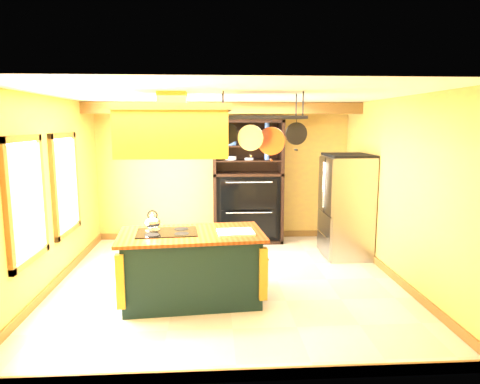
{
  "coord_description": "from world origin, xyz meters",
  "views": [
    {
      "loc": [
        -0.2,
        -6.04,
        2.31
      ],
      "look_at": [
        0.2,
        0.3,
        1.3
      ],
      "focal_mm": 32.0,
      "sensor_mm": 36.0,
      "label": 1
    }
  ],
  "objects": [
    {
      "name": "floor",
      "position": [
        0.0,
        0.0,
        0.0
      ],
      "size": [
        5.0,
        5.0,
        0.0
      ],
      "primitive_type": "plane",
      "color": "beige",
      "rests_on": "ground"
    },
    {
      "name": "ceiling",
      "position": [
        0.0,
        0.0,
        2.7
      ],
      "size": [
        5.0,
        5.0,
        0.0
      ],
      "primitive_type": "plane",
      "rotation": [
        3.14,
        0.0,
        0.0
      ],
      "color": "white",
      "rests_on": "wall_back"
    },
    {
      "name": "wall_back",
      "position": [
        0.0,
        2.5,
        1.35
      ],
      "size": [
        5.0,
        0.02,
        2.7
      ],
      "primitive_type": "cube",
      "color": "#C19046",
      "rests_on": "floor"
    },
    {
      "name": "wall_front",
      "position": [
        0.0,
        -2.5,
        1.35
      ],
      "size": [
        5.0,
        0.02,
        2.7
      ],
      "primitive_type": "cube",
      "color": "#C19046",
      "rests_on": "floor"
    },
    {
      "name": "wall_left",
      "position": [
        -2.5,
        0.0,
        1.35
      ],
      "size": [
        0.02,
        5.0,
        2.7
      ],
      "primitive_type": "cube",
      "color": "#C19046",
      "rests_on": "floor"
    },
    {
      "name": "wall_right",
      "position": [
        2.5,
        0.0,
        1.35
      ],
      "size": [
        0.02,
        5.0,
        2.7
      ],
      "primitive_type": "cube",
      "color": "#C19046",
      "rests_on": "floor"
    },
    {
      "name": "ceiling_beam",
      "position": [
        0.0,
        1.7,
        2.59
      ],
      "size": [
        5.0,
        0.15,
        0.2
      ],
      "primitive_type": "cube",
      "color": "brown",
      "rests_on": "ceiling"
    },
    {
      "name": "window_near",
      "position": [
        -2.47,
        -0.8,
        1.4
      ],
      "size": [
        0.06,
        1.06,
        1.56
      ],
      "color": "brown",
      "rests_on": "wall_left"
    },
    {
      "name": "window_far",
      "position": [
        -2.47,
        0.6,
        1.4
      ],
      "size": [
        0.06,
        1.06,
        1.56
      ],
      "color": "brown",
      "rests_on": "wall_left"
    },
    {
      "name": "kitchen_island",
      "position": [
        -0.5,
        -0.64,
        0.47
      ],
      "size": [
        1.94,
        1.19,
        1.11
      ],
      "rotation": [
        0.0,
        0.0,
        0.09
      ],
      "color": "#13292B",
      "rests_on": "floor"
    },
    {
      "name": "range_hood",
      "position": [
        -0.7,
        -0.64,
        2.25
      ],
      "size": [
        1.43,
        0.81,
        0.8
      ],
      "color": "#B68D2D",
      "rests_on": "ceiling"
    },
    {
      "name": "pot_rack",
      "position": [
        0.41,
        -0.64,
        2.3
      ],
      "size": [
        1.13,
        0.53,
        0.79
      ],
      "color": "black",
      "rests_on": "ceiling"
    },
    {
      "name": "refrigerator",
      "position": [
        2.1,
        1.15,
        0.86
      ],
      "size": [
        0.76,
        0.9,
        1.76
      ],
      "color": "#979B9F",
      "rests_on": "floor"
    },
    {
      "name": "hutch",
      "position": [
        0.46,
        2.24,
        0.92
      ],
      "size": [
        1.35,
        0.61,
        2.39
      ],
      "color": "black",
      "rests_on": "floor"
    },
    {
      "name": "floor_register",
      "position": [
        -1.21,
        -0.84,
        0.01
      ],
      "size": [
        0.3,
        0.19,
        0.01
      ],
      "primitive_type": "cube",
      "rotation": [
        0.0,
        0.0,
        -0.28
      ],
      "color": "black",
      "rests_on": "floor"
    }
  ]
}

